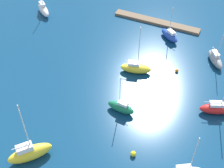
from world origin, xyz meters
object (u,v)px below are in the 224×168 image
object	(u,v)px
sailboat_red_near_pier	(218,108)
mooring_buoy_yellow	(133,154)
sailboat_yellow_lone_north	(30,153)
mooring_buoy_orange	(177,70)
sailboat_yellow_east_end	(136,68)
sailboat_blue_off_beacon	(170,35)
sailboat_green_west_end	(121,107)
pier_dock	(156,22)
sailboat_white_outer_mooring	(43,9)
sailboat_gray_far_south	(215,59)

from	to	relation	value
sailboat_red_near_pier	mooring_buoy_yellow	xyz separation A→B (m)	(10.19, 14.15, -0.60)
mooring_buoy_yellow	sailboat_yellow_lone_north	bearing A→B (deg)	25.63
sailboat_yellow_lone_north	mooring_buoy_orange	xyz separation A→B (m)	(-15.18, -28.34, -1.07)
sailboat_yellow_lone_north	sailboat_yellow_east_end	size ratio (longest dim) A/B	1.13
sailboat_yellow_east_end	sailboat_blue_off_beacon	bearing A→B (deg)	62.99
sailboat_green_west_end	sailboat_yellow_east_end	size ratio (longest dim) A/B	0.76
pier_dock	sailboat_yellow_lone_north	size ratio (longest dim) A/B	1.69
sailboat_white_outer_mooring	pier_dock	bearing A→B (deg)	54.72
sailboat_red_near_pier	sailboat_green_west_end	xyz separation A→B (m)	(15.46, 6.58, -0.01)
pier_dock	sailboat_green_west_end	size ratio (longest dim) A/B	2.54
sailboat_green_west_end	pier_dock	bearing A→B (deg)	-80.50
sailboat_red_near_pier	sailboat_white_outer_mooring	size ratio (longest dim) A/B	1.16
sailboat_blue_off_beacon	mooring_buoy_yellow	size ratio (longest dim) A/B	8.92
pier_dock	sailboat_white_outer_mooring	distance (m)	27.49
sailboat_blue_off_beacon	mooring_buoy_yellow	distance (m)	31.53
sailboat_red_near_pier	sailboat_yellow_east_end	size ratio (longest dim) A/B	0.94
sailboat_red_near_pier	mooring_buoy_orange	bearing A→B (deg)	119.29
mooring_buoy_orange	sailboat_red_near_pier	bearing A→B (deg)	141.73
pier_dock	sailboat_yellow_lone_north	bearing A→B (deg)	81.97
sailboat_blue_off_beacon	sailboat_white_outer_mooring	size ratio (longest dim) A/B	0.91
pier_dock	sailboat_gray_far_south	world-z (taller)	sailboat_gray_far_south
sailboat_blue_off_beacon	sailboat_yellow_east_end	bearing A→B (deg)	113.59
sailboat_green_west_end	sailboat_blue_off_beacon	xyz separation A→B (m)	(-1.60, -23.74, -0.04)
sailboat_red_near_pier	sailboat_white_outer_mooring	bearing A→B (deg)	139.59
sailboat_yellow_east_end	mooring_buoy_orange	size ratio (longest dim) A/B	15.96
sailboat_yellow_lone_north	sailboat_blue_off_beacon	world-z (taller)	sailboat_yellow_lone_north
sailboat_gray_far_south	sailboat_yellow_east_end	bearing A→B (deg)	-91.21
pier_dock	sailboat_white_outer_mooring	xyz separation A→B (m)	(26.45, 7.43, 0.87)
sailboat_green_west_end	sailboat_red_near_pier	bearing A→B (deg)	-153.36
sailboat_yellow_lone_north	sailboat_white_outer_mooring	distance (m)	40.99
sailboat_green_west_end	sailboat_white_outer_mooring	world-z (taller)	sailboat_white_outer_mooring
sailboat_blue_off_beacon	sailboat_red_near_pier	bearing A→B (deg)	164.96
sailboat_white_outer_mooring	sailboat_yellow_east_end	world-z (taller)	sailboat_yellow_east_end
sailboat_yellow_lone_north	mooring_buoy_orange	distance (m)	32.17
sailboat_blue_off_beacon	sailboat_yellow_east_end	world-z (taller)	sailboat_yellow_east_end
pier_dock	sailboat_gray_far_south	size ratio (longest dim) A/B	2.17
sailboat_gray_far_south	sailboat_blue_off_beacon	size ratio (longest dim) A/B	1.20
sailboat_gray_far_south	sailboat_green_west_end	size ratio (longest dim) A/B	1.17
sailboat_red_near_pier	sailboat_white_outer_mooring	xyz separation A→B (m)	(44.87, -14.55, 0.13)
sailboat_yellow_east_end	pier_dock	bearing A→B (deg)	80.67
pier_dock	mooring_buoy_yellow	bearing A→B (deg)	102.83
sailboat_yellow_lone_north	sailboat_red_near_pier	size ratio (longest dim) A/B	1.21
sailboat_yellow_lone_north	mooring_buoy_orange	size ratio (longest dim) A/B	18.10
sailboat_red_near_pier	sailboat_yellow_east_end	xyz separation A→B (m)	(16.77, -3.99, 0.02)
sailboat_red_near_pier	sailboat_yellow_east_end	bearing A→B (deg)	144.17
sailboat_red_near_pier	sailboat_yellow_lone_north	bearing A→B (deg)	-161.82
sailboat_blue_off_beacon	mooring_buoy_yellow	world-z (taller)	sailboat_blue_off_beacon
sailboat_white_outer_mooring	mooring_buoy_orange	world-z (taller)	sailboat_white_outer_mooring
pier_dock	sailboat_yellow_east_end	bearing A→B (deg)	95.25
pier_dock	sailboat_yellow_lone_north	xyz separation A→B (m)	(6.06, 42.99, 1.11)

